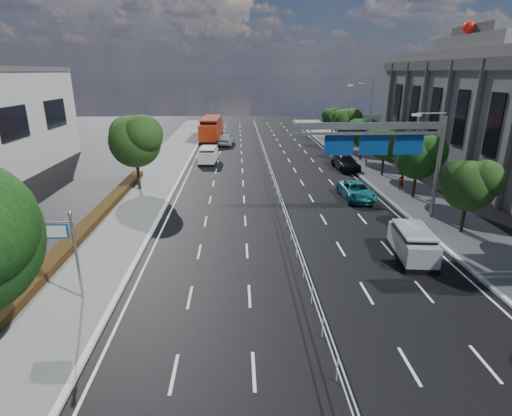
{
  "coord_description": "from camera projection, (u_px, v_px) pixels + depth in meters",
  "views": [
    {
      "loc": [
        -3.24,
        -16.44,
        10.04
      ],
      "look_at": [
        -2.23,
        5.76,
        2.4
      ],
      "focal_mm": 28.0,
      "sensor_mm": 36.0,
      "label": 1
    }
  ],
  "objects": [
    {
      "name": "near_car_dark",
      "position": [
        213.0,
        131.0,
        65.07
      ],
      "size": [
        1.85,
        5.15,
        1.69
      ],
      "primitive_type": "imported",
      "rotation": [
        0.0,
        0.0,
        3.15
      ],
      "color": "black",
      "rests_on": "ground"
    },
    {
      "name": "near_tree_back",
      "position": [
        135.0,
        139.0,
        33.9
      ],
      "size": [
        4.84,
        4.51,
        6.69
      ],
      "color": "black",
      "rests_on": "ground"
    },
    {
      "name": "far_tree_e",
      "position": [
        386.0,
        141.0,
        39.03
      ],
      "size": [
        3.63,
        3.38,
        5.13
      ],
      "color": "black",
      "rests_on": "ground"
    },
    {
      "name": "ground",
      "position": [
        308.0,
        294.0,
        18.94
      ],
      "size": [
        160.0,
        160.0,
        0.0
      ],
      "primitive_type": "plane",
      "color": "black",
      "rests_on": "ground"
    },
    {
      "name": "far_tree_g",
      "position": [
        346.0,
        121.0,
        53.13
      ],
      "size": [
        3.96,
        3.69,
        5.45
      ],
      "color": "black",
      "rests_on": "ground"
    },
    {
      "name": "streetlight_far",
      "position": [
        367.0,
        119.0,
        42.26
      ],
      "size": [
        2.78,
        2.4,
        9.0
      ],
      "color": "gray",
      "rests_on": "ground"
    },
    {
      "name": "parked_car_dark",
      "position": [
        345.0,
        162.0,
        42.87
      ],
      "size": [
        2.49,
        5.28,
        1.49
      ],
      "primitive_type": "imported",
      "rotation": [
        0.0,
        0.0,
        0.08
      ],
      "color": "black",
      "rests_on": "ground"
    },
    {
      "name": "median_fence",
      "position": [
        271.0,
        171.0,
        40.02
      ],
      "size": [
        0.05,
        85.0,
        1.02
      ],
      "color": "silver",
      "rests_on": "ground"
    },
    {
      "name": "hedge_near",
      "position": [
        65.0,
        249.0,
        22.97
      ],
      "size": [
        1.0,
        36.0,
        0.44
      ],
      "primitive_type": "cube",
      "color": "black",
      "rests_on": "sidewalk_near"
    },
    {
      "name": "far_tree_f",
      "position": [
        363.0,
        131.0,
        46.13
      ],
      "size": [
        3.52,
        3.28,
        5.02
      ],
      "color": "black",
      "rests_on": "ground"
    },
    {
      "name": "near_car_silver",
      "position": [
        226.0,
        139.0,
        57.13
      ],
      "size": [
        2.53,
        5.06,
        1.66
      ],
      "primitive_type": "imported",
      "rotation": [
        0.0,
        0.0,
        3.02
      ],
      "color": "#A9ACB0",
      "rests_on": "ground"
    },
    {
      "name": "far_tree_h",
      "position": [
        333.0,
        117.0,
        60.33
      ],
      "size": [
        3.41,
        3.18,
        4.91
      ],
      "color": "black",
      "rests_on": "ground"
    },
    {
      "name": "pedestrian_a",
      "position": [
        401.0,
        181.0,
        34.85
      ],
      "size": [
        0.67,
        0.56,
        1.56
      ],
      "primitive_type": "imported",
      "rotation": [
        0.0,
        0.0,
        3.53
      ],
      "color": "gray",
      "rests_on": "sidewalk_far"
    },
    {
      "name": "red_bus",
      "position": [
        211.0,
        128.0,
        61.31
      ],
      "size": [
        3.17,
        11.34,
        3.36
      ],
      "rotation": [
        0.0,
        0.0,
        -0.04
      ],
      "color": "black",
      "rests_on": "ground"
    },
    {
      "name": "kerb_near",
      "position": [
        116.0,
        298.0,
        18.53
      ],
      "size": [
        0.25,
        140.0,
        0.15
      ],
      "primitive_type": "cube",
      "color": "silver",
      "rests_on": "ground"
    },
    {
      "name": "far_tree_d",
      "position": [
        419.0,
        155.0,
        31.9
      ],
      "size": [
        3.85,
        3.59,
        5.34
      ],
      "color": "black",
      "rests_on": "ground"
    },
    {
      "name": "far_tree_c",
      "position": [
        470.0,
        183.0,
        24.9
      ],
      "size": [
        3.52,
        3.28,
        4.94
      ],
      "color": "black",
      "rests_on": "ground"
    },
    {
      "name": "silver_minivan",
      "position": [
        412.0,
        244.0,
        22.43
      ],
      "size": [
        2.23,
        4.35,
        1.74
      ],
      "rotation": [
        0.0,
        0.0,
        -0.11
      ],
      "color": "black",
      "rests_on": "ground"
    },
    {
      "name": "pedestrian_b",
      "position": [
        402.0,
        164.0,
        40.45
      ],
      "size": [
        0.97,
        0.76,
        1.98
      ],
      "primitive_type": "imported",
      "rotation": [
        0.0,
        0.0,
        3.15
      ],
      "color": "gray",
      "rests_on": "sidewalk_far"
    },
    {
      "name": "white_minivan",
      "position": [
        208.0,
        155.0,
        45.63
      ],
      "size": [
        2.11,
        4.32,
        1.83
      ],
      "rotation": [
        0.0,
        0.0,
        -0.07
      ],
      "color": "black",
      "rests_on": "ground"
    },
    {
      "name": "parked_car_teal",
      "position": [
        357.0,
        191.0,
        32.91
      ],
      "size": [
        2.35,
        4.97,
        1.37
      ],
      "primitive_type": "imported",
      "rotation": [
        0.0,
        0.0,
        0.02
      ],
      "color": "#1B747B",
      "rests_on": "ground"
    },
    {
      "name": "sidewalk_near",
      "position": [
        61.0,
        299.0,
        18.42
      ],
      "size": [
        5.0,
        140.0,
        0.14
      ],
      "primitive_type": "cube",
      "color": "slate",
      "rests_on": "ground"
    },
    {
      "name": "overhead_gantry",
      "position": [
        386.0,
        140.0,
        26.9
      ],
      "size": [
        10.24,
        0.38,
        7.45
      ],
      "color": "gray",
      "rests_on": "ground"
    },
    {
      "name": "kerb_far",
      "position": [
        493.0,
        289.0,
        19.3
      ],
      "size": [
        0.25,
        140.0,
        0.15
      ],
      "primitive_type": "cube",
      "color": "silver",
      "rests_on": "ground"
    },
    {
      "name": "toilet_sign",
      "position": [
        64.0,
        242.0,
        17.51
      ],
      "size": [
        1.62,
        0.18,
        4.34
      ],
      "color": "gray",
      "rests_on": "ground"
    }
  ]
}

